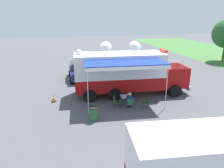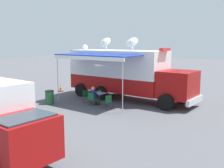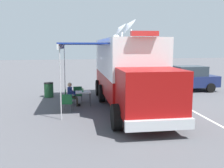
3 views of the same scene
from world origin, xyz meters
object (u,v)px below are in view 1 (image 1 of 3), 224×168
Objects in this scene: command_truck at (128,72)px; seated_responder at (129,100)px; trash_bin at (93,114)px; traffic_cone at (54,98)px; car_behind_truck at (79,71)px; water_bottle at (128,95)px; folding_chair_beside_table at (116,101)px; support_truck at (217,165)px; folding_chair_spare_by_truck at (147,102)px; folding_table at (126,97)px; folding_chair_at_table at (130,103)px.

command_truck is 7.73× the size of seated_responder.
trash_bin is 1.57× the size of traffic_cone.
traffic_cone is 0.14× the size of car_behind_truck.
water_bottle is 0.18× the size of seated_responder.
car_behind_truck reaches higher than traffic_cone.
trash_bin is 4.54m from traffic_cone.
folding_chair_beside_table is at bearing 63.70° from traffic_cone.
command_truck is 2.29× the size of car_behind_truck.
support_truck reaches higher than water_bottle.
water_bottle is 3.38m from trash_bin.
car_behind_truck is (-8.61, -4.02, 0.37)m from folding_chair_spare_by_truck.
command_truck is 2.69m from folding_table.
folding_table is at bearing -125.90° from folding_chair_spare_by_truck.
traffic_cone is 0.08× the size of support_truck.
folding_chair_at_table is 0.21× the size of car_behind_truck.
folding_chair_spare_by_truck is (3.13, 0.43, -1.43)m from command_truck.
trash_bin is 0.13× the size of support_truck.
support_truck reaches higher than folding_table.
trash_bin is at bearing -77.40° from folding_chair_spare_by_truck.
folding_chair_beside_table is at bearing -124.24° from folding_chair_at_table.
command_truck is 11.10× the size of folding_chair_beside_table.
water_bottle is 8.25m from car_behind_truck.
seated_responder is (-0.19, 0.02, 0.14)m from folding_chair_at_table.
command_truck reaches higher than car_behind_truck.
traffic_cone is at bearing -87.70° from command_truck.
folding_chair_beside_table is 2.48m from trash_bin.
water_bottle is 0.25× the size of trash_bin.
seated_responder is at bearing 113.18° from trash_bin.
car_behind_truck is (-8.31, -2.81, 0.23)m from seated_responder.
support_truck reaches higher than traffic_cone.
traffic_cone is (-2.89, -6.51, -0.23)m from folding_chair_spare_by_truck.
folding_table is 0.89m from folding_chair_beside_table.
command_truck is at bearing 145.24° from folding_chair_beside_table.
support_truck is (6.93, 3.35, 0.93)m from trash_bin.
support_truck is at bearing 3.99° from folding_table.
trash_bin reaches higher than traffic_cone.
folding_chair_beside_table is at bearing 130.28° from trash_bin.
water_bottle is 0.84m from folding_chair_at_table.
folding_chair_at_table and folding_chair_spare_by_truck have the same top height.
folding_table reaches higher than traffic_cone.
support_truck is (8.71, 0.50, 0.55)m from water_bottle.
trash_bin is at bearing -154.22° from support_truck.
seated_responder is 1.37× the size of trash_bin.
traffic_cone is 6.27m from car_behind_truck.
command_truck is 10.62× the size of trash_bin.
folding_chair_beside_table reaches higher than folding_table.
trash_bin is at bearing -41.59° from command_truck.
water_bottle is (2.25, -0.72, -1.11)m from command_truck.
folding_chair_spare_by_truck is at bearing 76.14° from seated_responder.
seated_responder is 8.78m from car_behind_truck.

